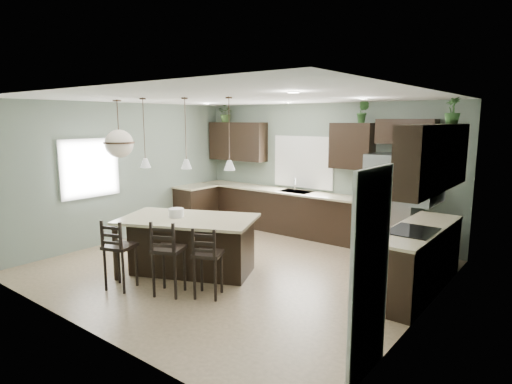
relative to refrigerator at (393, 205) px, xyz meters
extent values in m
plane|color=#9E8466|center=(-1.75, -2.36, -0.93)|extent=(6.00, 6.00, 0.00)
cube|color=white|center=(1.22, -3.91, 0.09)|extent=(0.04, 0.82, 2.04)
cube|color=white|center=(-2.15, 0.38, 0.62)|extent=(1.35, 0.02, 1.00)
cube|color=white|center=(-4.74, -3.16, 0.62)|extent=(0.02, 1.10, 1.00)
cube|color=black|center=(-4.45, -0.66, -0.48)|extent=(0.60, 0.90, 0.90)
cube|color=beige|center=(-4.43, -0.66, -0.01)|extent=(0.66, 0.96, 0.04)
cube|color=black|center=(-2.60, 0.09, -0.48)|extent=(4.20, 0.60, 0.90)
cube|color=beige|center=(-2.60, 0.07, -0.01)|extent=(4.20, 0.66, 0.04)
cube|color=gray|center=(-2.15, 0.07, 0.01)|extent=(0.70, 0.45, 0.01)
cylinder|color=silver|center=(-2.15, 0.04, 0.16)|extent=(0.02, 0.02, 0.28)
cube|color=black|center=(-3.90, 0.22, 1.02)|extent=(1.55, 0.34, 0.90)
cube|color=black|center=(-0.95, 0.22, 1.02)|extent=(0.85, 0.34, 0.90)
cube|color=black|center=(0.10, 0.22, 1.32)|extent=(1.05, 0.34, 0.45)
cube|color=black|center=(0.95, -1.48, -0.48)|extent=(0.60, 2.35, 0.90)
cube|color=beige|center=(0.93, -1.48, -0.01)|extent=(0.66, 2.35, 0.04)
cube|color=black|center=(0.93, -1.76, 0.02)|extent=(0.58, 0.75, 0.02)
cube|color=gray|center=(0.64, -1.76, -0.48)|extent=(0.01, 0.72, 0.60)
cube|color=black|center=(1.08, -1.48, 1.02)|extent=(0.34, 2.35, 0.90)
cube|color=gray|center=(1.03, -1.76, 0.62)|extent=(0.40, 0.75, 0.40)
cube|color=#92929A|center=(0.00, 0.00, 0.00)|extent=(0.90, 0.74, 1.85)
cube|color=black|center=(-2.18, -3.04, -0.46)|extent=(2.41, 1.95, 0.92)
cylinder|color=silver|center=(-2.36, -3.12, 0.07)|extent=(0.24, 0.24, 0.14)
cube|color=black|center=(-2.51, -4.08, -0.40)|extent=(0.49, 0.49, 1.06)
cube|color=black|center=(-1.79, -3.79, -0.38)|extent=(0.54, 0.54, 1.09)
cube|color=black|center=(-1.30, -3.51, -0.41)|extent=(0.51, 0.51, 1.02)
imported|color=#365424|center=(-4.23, 0.19, 1.69)|extent=(0.46, 0.42, 0.43)
imported|color=#2D5826|center=(-0.74, 0.19, 1.69)|extent=(0.24, 0.20, 0.42)
imported|color=#2C5625|center=(1.05, -0.58, 1.67)|extent=(0.29, 0.29, 0.40)
plane|color=slate|center=(-1.75, 0.39, 0.48)|extent=(6.00, 0.00, 6.00)
plane|color=slate|center=(-1.75, -5.11, 0.48)|extent=(6.00, 0.00, 6.00)
plane|color=slate|center=(-4.75, -2.36, 0.48)|extent=(0.00, 5.50, 5.50)
plane|color=slate|center=(1.25, -2.36, 0.48)|extent=(0.00, 5.50, 5.50)
plane|color=white|center=(-1.75, -2.36, 1.87)|extent=(6.00, 6.00, 0.00)
camera|label=1|loc=(2.73, -7.60, 1.54)|focal=30.00mm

